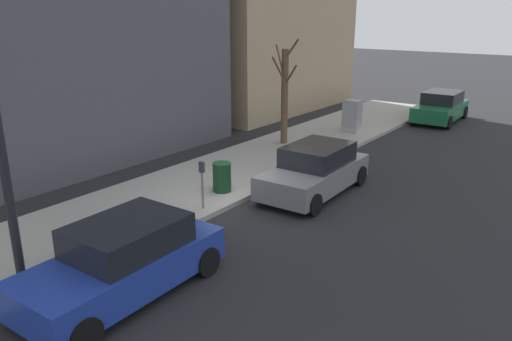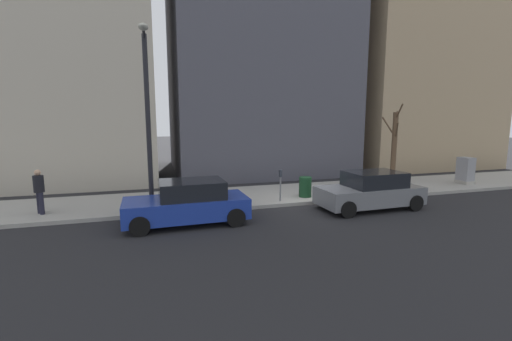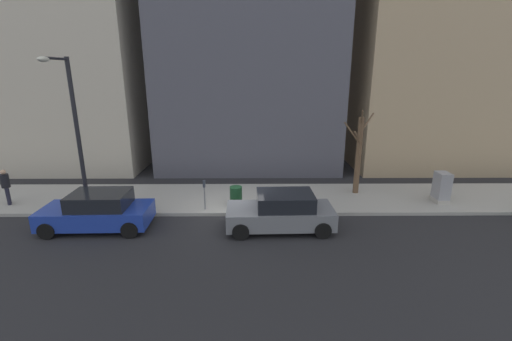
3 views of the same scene
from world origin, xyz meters
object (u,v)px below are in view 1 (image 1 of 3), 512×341
Objects in this scene: parked_car_blue at (124,260)px; trash_bin at (222,177)px; utility_box at (352,116)px; parking_meter at (202,180)px; parked_car_grey at (315,170)px; streetlamp at (0,95)px; parked_car_green at (441,107)px; bare_tree at (285,94)px.

trash_bin is at bearing -70.61° from parked_car_blue.
utility_box reaches higher than parked_car_blue.
trash_bin is at bearing -71.77° from parking_meter.
parked_car_grey is 0.65× the size of streetlamp.
utility_box reaches higher than parking_meter.
utility_box is (2.39, 5.27, 0.11)m from parked_car_green.
parked_car_green is 3.15× the size of parking_meter.
parking_meter is (1.54, 16.26, 0.24)m from parked_car_green.
parked_car_grey is 8.13m from utility_box.
parked_car_green is at bearing -112.50° from bare_tree.
utility_box is at bearing -87.62° from trash_bin.
streetlamp is (1.53, 8.52, 3.28)m from parked_car_grey.
parking_meter is at bearing -69.81° from parked_car_blue.
parked_car_grey is (-0.16, 12.99, 0.00)m from parked_car_green.
utility_box is at bearing 64.02° from parked_car_green.
utility_box is 0.22× the size of streetlamp.
parking_meter is 0.21× the size of streetlamp.
trash_bin is (2.04, -5.40, -0.14)m from parked_car_blue.
streetlamp is at bearing 95.33° from trash_bin.
trash_bin is at bearing 92.38° from utility_box.
bare_tree reaches higher than utility_box.
parking_meter is at bearing -88.18° from streetlamp.
parked_car_green is 16.33m from parking_meter.
bare_tree is (3.84, -4.09, 1.47)m from parked_car_grey.
streetlamp is (1.42, 1.21, 3.28)m from parked_car_blue.
bare_tree is 6.43m from trash_bin.
bare_tree is (1.30, 3.63, 1.36)m from utility_box.
utility_box is (2.44, -15.03, 0.11)m from parked_car_blue.
parked_car_green is at bearing -93.64° from streetlamp.
parked_car_green is 0.65× the size of streetlamp.
parked_car_grey is at bearing 89.08° from parked_car_green.
parked_car_green is 1.00× the size of bare_tree.
utility_box is 9.63m from trash_bin.
bare_tree is (3.74, -11.39, 1.47)m from parked_car_blue.
streetlamp is at bearing 91.82° from parking_meter.
parked_car_grey is 2.97× the size of utility_box.
trash_bin is at bearing 80.79° from parked_car_green.
bare_tree reaches higher than parked_car_blue.
parked_car_green and parked_car_blue have the same top height.
utility_box is at bearing -73.31° from parked_car_grey.
parked_car_green is 9.75m from bare_tree.
parked_car_grey is 1.00× the size of parked_car_blue.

